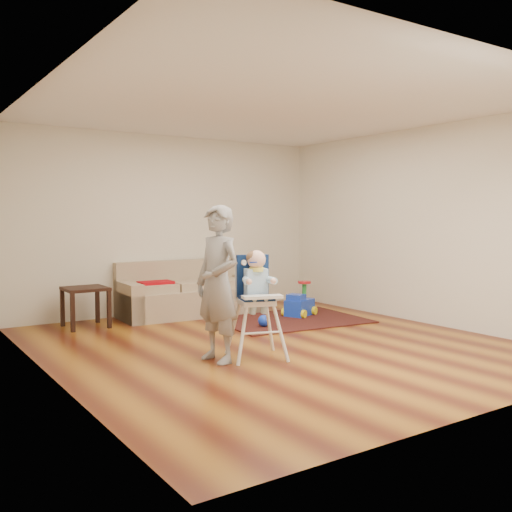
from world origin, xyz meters
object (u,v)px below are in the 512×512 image
side_table (86,307)px  ride_on_toy (300,299)px  sofa (190,288)px  toy_ball (264,321)px  adult (218,284)px  high_chair (256,306)px

side_table → ride_on_toy: bearing=-17.9°
sofa → ride_on_toy: bearing=-34.6°
side_table → toy_ball: bearing=-34.7°
sofa → side_table: bearing=-174.6°
ride_on_toy → side_table: bearing=138.0°
toy_ball → adult: (-1.38, -1.18, 0.70)m
sofa → toy_ball: sofa is taller
sofa → high_chair: high_chair is taller
high_chair → adult: bearing=-175.6°
ride_on_toy → high_chair: bearing=-162.4°
ride_on_toy → adult: bearing=-169.4°
high_chair → adult: (-0.40, 0.10, 0.25)m
sofa → high_chair: size_ratio=1.87×
side_table → high_chair: high_chair is taller
sofa → high_chair: bearing=-99.7°
sofa → toy_ball: 1.50m
side_table → ride_on_toy: size_ratio=1.08×
ride_on_toy → toy_ball: ride_on_toy is taller
ride_on_toy → toy_ball: 1.04m
sofa → adult: bearing=-108.3°
sofa → ride_on_toy: 1.64m
high_chair → sofa: bearing=95.6°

